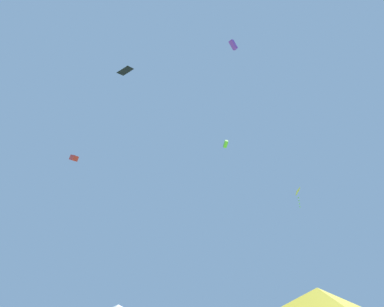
% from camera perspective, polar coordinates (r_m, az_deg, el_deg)
% --- Properties ---
extents(canopy_tent_yellow, '(3.40, 3.40, 3.64)m').
position_cam_1_polar(canopy_tent_yellow, '(13.50, 21.71, -23.43)').
color(canopy_tent_yellow, '#9E9EA3').
rests_on(canopy_tent_yellow, ground).
extents(kite_lime_box, '(0.65, 1.14, 0.79)m').
position_cam_1_polar(kite_lime_box, '(42.40, 5.96, 1.69)').
color(kite_lime_box, '#75D138').
extents(kite_black_diamond, '(1.62, 1.53, 1.08)m').
position_cam_1_polar(kite_black_diamond, '(33.83, -11.83, 14.21)').
color(kite_black_diamond, black).
extents(kite_red_box, '(1.31, 1.39, 1.08)m').
position_cam_1_polar(kite_red_box, '(34.53, -20.13, -0.76)').
color(kite_red_box, red).
extents(kite_yellow_delta, '(0.78, 1.00, 1.90)m').
position_cam_1_polar(kite_yellow_delta, '(31.68, 18.11, -6.44)').
color(kite_yellow_delta, yellow).
extents(kite_purple_box, '(0.96, 0.91, 1.03)m').
position_cam_1_polar(kite_purple_box, '(33.95, 7.28, 18.48)').
color(kite_purple_box, purple).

